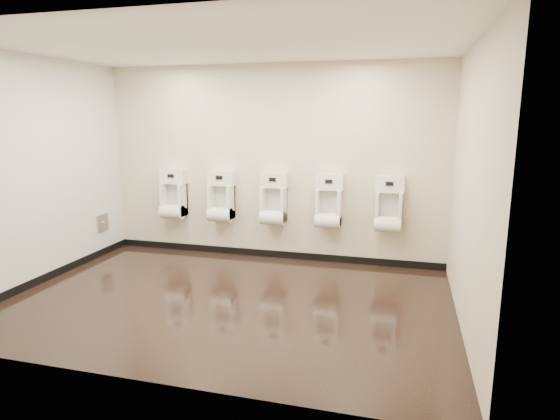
{
  "coord_description": "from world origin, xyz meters",
  "views": [
    {
      "loc": [
        1.89,
        -4.73,
        2.08
      ],
      "look_at": [
        0.47,
        0.55,
        0.97
      ],
      "focal_mm": 30.0,
      "sensor_mm": 36.0,
      "label": 1
    }
  ],
  "objects_px": {
    "urinal_0": "(173,197)",
    "urinal_2": "(274,202)",
    "access_panel": "(103,222)",
    "urinal_1": "(221,200)",
    "urinal_4": "(389,208)",
    "urinal_3": "(329,205)"
  },
  "relations": [
    {
      "from": "urinal_0",
      "to": "urinal_2",
      "type": "xyz_separation_m",
      "value": [
        1.59,
        0.0,
        0.0
      ]
    },
    {
      "from": "urinal_0",
      "to": "urinal_3",
      "type": "bearing_deg",
      "value": 0.0
    },
    {
      "from": "urinal_0",
      "to": "urinal_2",
      "type": "distance_m",
      "value": 1.59
    },
    {
      "from": "urinal_2",
      "to": "urinal_3",
      "type": "distance_m",
      "value": 0.8
    },
    {
      "from": "urinal_1",
      "to": "urinal_4",
      "type": "relative_size",
      "value": 1.0
    },
    {
      "from": "access_panel",
      "to": "urinal_3",
      "type": "relative_size",
      "value": 0.34
    },
    {
      "from": "urinal_0",
      "to": "urinal_3",
      "type": "relative_size",
      "value": 1.0
    },
    {
      "from": "urinal_2",
      "to": "urinal_4",
      "type": "height_order",
      "value": "same"
    },
    {
      "from": "urinal_0",
      "to": "access_panel",
      "type": "bearing_deg",
      "value": -156.83
    },
    {
      "from": "urinal_1",
      "to": "urinal_3",
      "type": "xyz_separation_m",
      "value": [
        1.61,
        0.0,
        0.0
      ]
    },
    {
      "from": "access_panel",
      "to": "urinal_2",
      "type": "height_order",
      "value": "urinal_2"
    },
    {
      "from": "access_panel",
      "to": "urinal_4",
      "type": "relative_size",
      "value": 0.34
    },
    {
      "from": "urinal_1",
      "to": "urinal_3",
      "type": "bearing_deg",
      "value": 0.0
    },
    {
      "from": "urinal_2",
      "to": "urinal_4",
      "type": "relative_size",
      "value": 1.0
    },
    {
      "from": "access_panel",
      "to": "urinal_1",
      "type": "bearing_deg",
      "value": 13.41
    },
    {
      "from": "urinal_4",
      "to": "urinal_3",
      "type": "bearing_deg",
      "value": 180.0
    },
    {
      "from": "urinal_1",
      "to": "urinal_2",
      "type": "height_order",
      "value": "same"
    },
    {
      "from": "access_panel",
      "to": "urinal_0",
      "type": "height_order",
      "value": "urinal_0"
    },
    {
      "from": "urinal_2",
      "to": "urinal_3",
      "type": "bearing_deg",
      "value": 0.0
    },
    {
      "from": "urinal_0",
      "to": "urinal_2",
      "type": "bearing_deg",
      "value": 0.0
    },
    {
      "from": "access_panel",
      "to": "urinal_2",
      "type": "relative_size",
      "value": 0.34
    },
    {
      "from": "access_panel",
      "to": "urinal_3",
      "type": "bearing_deg",
      "value": 7.09
    }
  ]
}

